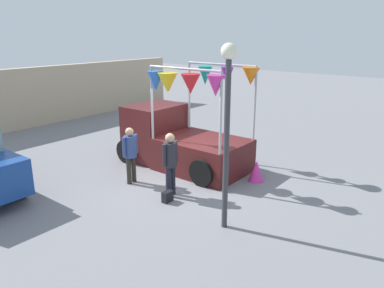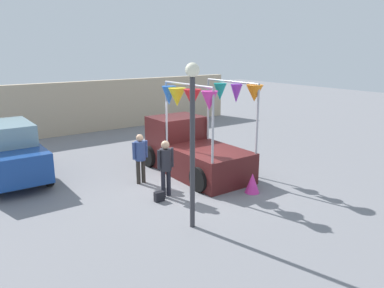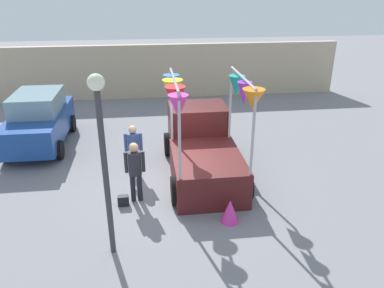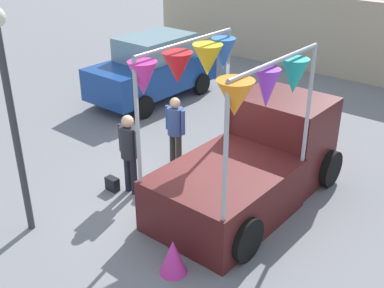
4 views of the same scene
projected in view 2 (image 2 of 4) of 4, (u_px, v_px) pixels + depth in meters
The scene contains 9 objects.
ground_plane at pixel (186, 184), 11.88m from camera, with size 60.00×60.00×0.00m, color slate.
vendor_truck at pixel (192, 146), 12.92m from camera, with size 2.40×4.10×3.18m.
parked_car at pixel (9, 152), 12.06m from camera, with size 1.88×4.00×1.88m.
person_customer at pixel (166, 163), 10.66m from camera, with size 0.53×0.34×1.67m.
person_vendor at pixel (140, 154), 11.76m from camera, with size 0.53×0.34×1.60m.
handbag at pixel (159, 196), 10.52m from camera, with size 0.28×0.16×0.28m, color black.
street_lamp at pixel (192, 123), 8.43m from camera, with size 0.32×0.32×3.89m.
brick_boundary_wall at pixel (82, 107), 18.85m from camera, with size 18.00×0.36×2.60m, color tan.
folded_kite_bundle_magenta at pixel (252, 183), 11.12m from camera, with size 0.44×0.44×0.60m, color #D83399.
Camera 2 is at (-6.38, -9.20, 4.18)m, focal length 35.00 mm.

